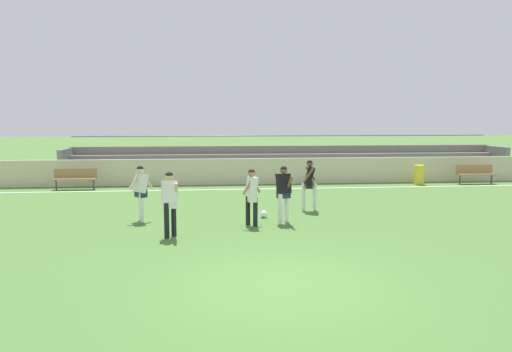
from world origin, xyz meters
The scene contains 13 objects.
ground_plane centered at (0.00, 0.00, 0.00)m, with size 160.00×160.00×0.00m, color #477033.
field_line_sideline centered at (0.00, 11.84, 0.00)m, with size 44.00×0.12×0.01m, color white.
sideline_wall centered at (0.00, 13.43, 0.60)m, with size 48.00×0.16×1.20m, color beige.
bleacher_stand centered at (2.84, 15.43, 0.90)m, with size 22.27×2.51×2.16m.
bench_centre_sideline centered at (-7.03, 12.53, 0.55)m, with size 1.80×0.40×0.90m.
bench_near_bin centered at (11.10, 12.53, 0.55)m, with size 1.80×0.40×0.90m.
trash_bin centered at (8.40, 12.61, 0.45)m, with size 0.45×0.45×0.90m, color yellow.
player_dark_deep_cover centered at (0.84, 5.04, 0.99)m, with size 0.47×0.68×1.66m.
player_white_wide_left centered at (-0.11, 4.80, 0.95)m, with size 0.58×0.46×1.61m.
player_white_trailing_run centered at (-2.29, 3.68, 1.00)m, with size 0.45×0.53×1.68m.
player_white_wide_right centered at (-3.30, 5.73, 0.97)m, with size 0.67×0.51×1.64m.
player_dark_challenging centered at (1.97, 6.81, 1.00)m, with size 0.52×0.56×1.68m.
soccer_ball centered at (0.35, 5.84, 0.11)m, with size 0.22×0.22×0.22m, color white.
Camera 1 is at (-1.29, -8.21, 2.97)m, focal length 33.04 mm.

